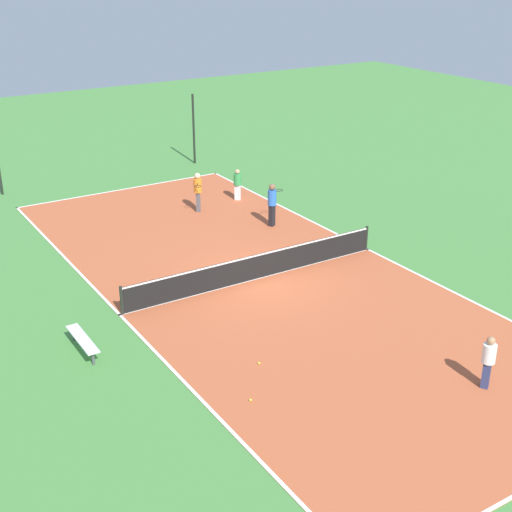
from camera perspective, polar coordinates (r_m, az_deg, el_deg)
name	(u,v)px	position (r m, az deg, el deg)	size (l,w,h in m)	color
ground_plane	(256,279)	(25.32, 0.00, -1.87)	(80.00, 80.00, 0.00)	#47843D
court_surface	(256,279)	(25.32, 0.00, -1.85)	(10.40, 24.59, 0.02)	#B75633
tennis_net	(256,266)	(25.11, 0.00, -0.80)	(10.20, 0.10, 0.97)	black
bench	(83,340)	(21.30, -13.71, -6.54)	(0.36, 1.95, 0.45)	silver
player_far_green	(237,183)	(33.24, -1.49, 5.88)	(0.51, 0.51, 1.47)	white
player_near_blue	(272,201)	(29.89, 1.30, 4.38)	(0.98, 0.71, 1.85)	black
player_center_orange	(198,189)	(31.74, -4.68, 5.34)	(0.72, 0.98, 1.77)	#4C4C51
player_near_white	(488,359)	(19.85, 18.10, -7.84)	(0.50, 0.50, 1.51)	navy
tennis_ball_near_net	(250,400)	(18.76, -0.45, -11.44)	(0.07, 0.07, 0.07)	#CCE033
tennis_ball_right_alley	(259,363)	(20.26, 0.24, -8.56)	(0.07, 0.07, 0.07)	#CCE033
fence_post_back_right	(194,129)	(39.28, -5.01, 10.08)	(0.12, 0.12, 3.78)	black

